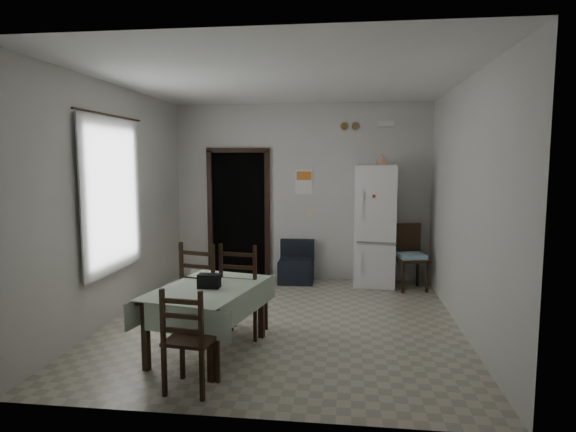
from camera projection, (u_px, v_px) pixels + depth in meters
The scene contains 25 objects.
ground at pixel (283, 322), 5.91m from camera, with size 4.50×4.50×0.00m, color #B0A68F.
ceiling at pixel (283, 80), 5.58m from camera, with size 4.20×4.50×0.02m, color white, non-canonical shape.
wall_back at pixel (301, 192), 7.96m from camera, with size 4.20×0.02×2.90m, color silver, non-canonical shape.
wall_front at pixel (242, 231), 3.52m from camera, with size 4.20×0.02×2.90m, color silver, non-canonical shape.
wall_left at pixel (116, 202), 6.00m from camera, with size 0.02×4.50×2.90m, color silver, non-canonical shape.
wall_right at pixel (465, 206), 5.48m from camera, with size 0.02×4.50×2.90m, color silver, non-canonical shape.
doorway at pixel (242, 213), 8.33m from camera, with size 1.06×0.52×2.22m.
window_recess at pixel (104, 195), 5.79m from camera, with size 0.10×1.20×1.60m, color silver.
curtain at pixel (113, 195), 5.78m from camera, with size 0.02×1.45×1.85m, color silver.
curtain_rod at pixel (110, 115), 5.67m from camera, with size 0.02×0.02×1.60m, color black.
calendar at pixel (304, 182), 7.92m from camera, with size 0.28×0.02×0.40m, color white.
calendar_image at pixel (304, 176), 7.90m from camera, with size 0.24×0.01×0.14m, color orange.
light_switch at pixel (310, 213), 7.97m from camera, with size 0.08×0.02×0.12m, color beige.
vent_left at pixel (344, 126), 7.74m from camera, with size 0.12×0.12×0.03m, color brown.
vent_right at pixel (356, 126), 7.71m from camera, with size 0.12×0.12×0.03m, color brown.
emergency_light at pixel (386, 124), 7.63m from camera, with size 0.25×0.07×0.09m, color white.
fridge at pixel (376, 226), 7.55m from camera, with size 0.62×0.62×1.90m, color white, non-canonical shape.
tan_cone at pixel (382, 159), 7.34m from camera, with size 0.21×0.21×0.17m, color tan.
navy_seat at pixel (296, 262), 7.78m from camera, with size 0.56×0.54×0.68m, color black, non-canonical shape.
corner_chair at pixel (411, 258), 7.32m from camera, with size 0.43×0.43×1.00m, color black, non-canonical shape.
dining_table at pixel (209, 320), 4.92m from camera, with size 0.88×1.33×0.69m, color #A8BEA3, non-canonical shape.
black_bag at pixel (209, 281), 4.83m from camera, with size 0.22×0.13×0.14m, color black.
dining_chair_far_left at pixel (207, 288), 5.41m from camera, with size 0.46×0.46×1.08m, color black, non-canonical shape.
dining_chair_far_right at pixel (244, 288), 5.43m from camera, with size 0.46×0.46×1.07m, color black, non-canonical shape.
dining_chair_near_head at pixel (191, 338), 4.10m from camera, with size 0.40×0.40×0.92m, color black, non-canonical shape.
Camera 1 is at (0.76, -5.67, 1.96)m, focal length 30.00 mm.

